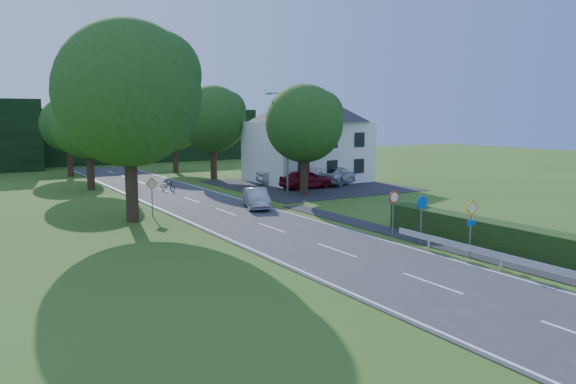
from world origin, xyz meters
TOP-DOWN VIEW (x-y plane):
  - road at (0.00, 20.00)m, footprint 7.00×80.00m
  - parking_pad at (12.00, 33.00)m, footprint 14.00×16.00m
  - line_edge_left at (-3.25, 20.00)m, footprint 0.12×80.00m
  - line_edge_right at (3.25, 20.00)m, footprint 0.12×80.00m
  - line_centre at (0.00, 20.00)m, footprint 0.12×80.00m
  - tree_main at (-6.00, 24.00)m, footprint 9.40×9.40m
  - tree_left_far at (-5.00, 40.00)m, footprint 7.00×7.00m
  - tree_right_far at (7.00, 42.00)m, footprint 7.40×7.40m
  - tree_left_back at (-4.50, 52.00)m, footprint 6.60×6.60m
  - tree_right_back at (6.00, 50.00)m, footprint 6.20×6.20m
  - tree_right_mid at (8.50, 28.00)m, footprint 7.00×7.00m
  - treeline_right at (8.00, 66.00)m, footprint 30.00×5.00m
  - house_white at (14.00, 36.00)m, footprint 10.60×8.40m
  - streetlight at (8.06, 30.00)m, footprint 2.03×0.18m
  - sign_priority_right at (4.30, 7.98)m, footprint 0.78×0.09m
  - sign_roundabout at (4.30, 10.98)m, footprint 0.64×0.08m
  - sign_speed_limit at (4.30, 12.97)m, footprint 0.64×0.11m
  - sign_priority_left at (-4.50, 24.98)m, footprint 0.78×0.09m
  - moving_car at (2.38, 24.35)m, footprint 2.63×4.21m
  - motorcycle at (0.11, 35.52)m, footprint 1.21×1.76m
  - parked_car_red at (10.75, 31.19)m, footprint 4.63×1.87m
  - parked_car_silver_a at (10.72, 35.07)m, footprint 4.78×2.25m
  - parked_car_silver_b at (14.80, 32.42)m, footprint 6.17×5.10m
  - parasol at (11.53, 30.87)m, footprint 2.43×2.46m

SIDE VIEW (x-z plane):
  - road at x=0.00m, z-range 0.00..0.04m
  - parking_pad at x=12.00m, z-range 0.00..0.04m
  - line_edge_left at x=-3.25m, z-range 0.04..0.05m
  - line_edge_right at x=3.25m, z-range 0.04..0.05m
  - line_centre at x=0.00m, z-range 0.04..0.05m
  - motorcycle at x=0.11m, z-range 0.04..0.92m
  - moving_car at x=2.38m, z-range 0.04..1.35m
  - parked_car_silver_a at x=10.72m, z-range 0.04..1.56m
  - parked_car_silver_b at x=14.80m, z-range 0.04..1.61m
  - parked_car_red at x=10.75m, z-range 0.04..1.62m
  - parasol at x=11.53m, z-range 0.04..1.89m
  - sign_roundabout at x=4.30m, z-range 0.49..2.86m
  - sign_priority_left at x=-4.50m, z-range 0.50..2.94m
  - sign_speed_limit at x=4.30m, z-range 0.58..2.95m
  - sign_priority_right at x=4.30m, z-range 0.50..3.09m
  - treeline_right at x=8.00m, z-range 0.00..7.00m
  - tree_right_back at x=6.00m, z-range 0.00..7.56m
  - tree_left_back at x=-4.50m, z-range 0.00..8.07m
  - tree_left_far at x=-5.00m, z-range 0.00..8.58m
  - tree_right_mid at x=8.50m, z-range 0.00..8.58m
  - house_white at x=14.00m, z-range 0.11..8.71m
  - streetlight at x=8.06m, z-range 0.46..8.46m
  - tree_right_far at x=7.00m, z-range 0.00..9.09m
  - tree_main at x=-6.00m, z-range 0.00..11.64m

